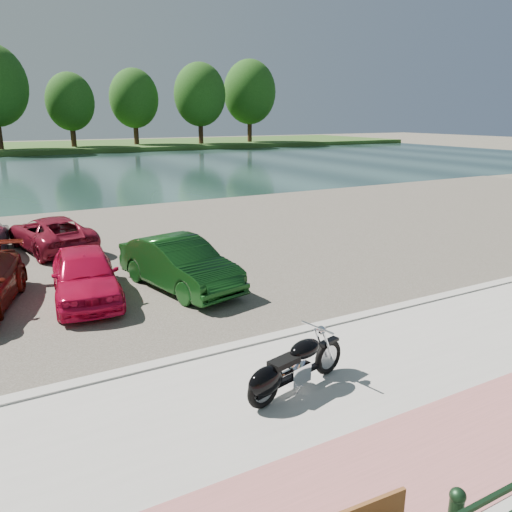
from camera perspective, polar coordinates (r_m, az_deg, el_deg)
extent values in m
plane|color=#595447|center=(9.82, 10.32, -13.47)|extent=(200.00, 200.00, 0.00)
cube|color=#A7A49D|center=(9.16, 14.39, -15.70)|extent=(60.00, 6.00, 0.10)
cube|color=#9B5A58|center=(8.30, 21.86, -19.60)|extent=(60.00, 2.00, 0.01)
cube|color=#A7A49D|center=(11.23, 3.88, -8.92)|extent=(60.00, 0.30, 0.14)
cube|color=#403C34|center=(19.02, -10.82, 1.10)|extent=(60.00, 18.00, 0.04)
cube|color=#1B312E|center=(47.13, -22.06, 8.90)|extent=(120.00, 40.00, 0.00)
cube|color=#264719|center=(78.88, -25.11, 11.14)|extent=(120.00, 24.00, 0.60)
sphere|color=black|center=(6.33, 22.07, -24.06)|extent=(0.18, 0.18, 0.18)
cylinder|color=#321E12|center=(73.50, -20.21, 13.41)|extent=(0.70, 0.70, 4.50)
ellipsoid|color=#173D10|center=(73.49, -20.49, 16.20)|extent=(6.30, 6.30, 7.56)
cylinder|color=#321E12|center=(76.78, -13.58, 14.15)|extent=(0.70, 0.70, 4.95)
ellipsoid|color=#173D10|center=(76.79, -13.78, 17.10)|extent=(6.93, 6.93, 8.32)
cylinder|color=#321E12|center=(77.06, -6.35, 14.65)|extent=(0.70, 0.70, 5.40)
ellipsoid|color=#173D10|center=(77.10, -6.45, 17.86)|extent=(7.56, 7.56, 9.07)
cylinder|color=#321E12|center=(82.17, -0.73, 14.97)|extent=(0.70, 0.70, 5.85)
ellipsoid|color=#173D10|center=(82.23, -0.75, 18.23)|extent=(8.19, 8.19, 9.83)
torus|color=black|center=(9.53, 8.22, -11.34)|extent=(0.69, 0.28, 0.68)
torus|color=black|center=(8.45, 0.86, -14.93)|extent=(0.69, 0.28, 0.68)
cylinder|color=#B2B2B7|center=(9.53, 8.22, -11.34)|extent=(0.46, 0.17, 0.46)
cylinder|color=#B2B2B7|center=(8.45, 0.86, -14.93)|extent=(0.46, 0.17, 0.46)
cylinder|color=silver|center=(9.24, 8.22, -10.14)|extent=(0.33, 0.13, 0.63)
cylinder|color=silver|center=(9.35, 7.26, -9.76)|extent=(0.33, 0.13, 0.63)
cylinder|color=silver|center=(9.00, 7.05, -8.11)|extent=(0.22, 0.74, 0.04)
sphere|color=silver|center=(9.10, 7.44, -8.39)|extent=(0.19, 0.19, 0.16)
sphere|color=silver|center=(9.15, 7.73, -8.27)|extent=(0.13, 0.13, 0.11)
cube|color=black|center=(9.39, 8.30, -9.65)|extent=(0.47, 0.24, 0.06)
cube|color=black|center=(9.00, 4.78, -13.39)|extent=(1.19, 0.39, 0.08)
cube|color=silver|center=(8.93, 4.56, -13.10)|extent=(0.51, 0.42, 0.34)
cylinder|color=silver|center=(8.90, 5.04, -11.76)|extent=(0.28, 0.23, 0.27)
cylinder|color=silver|center=(8.77, 4.14, -12.18)|extent=(0.28, 0.23, 0.27)
ellipsoid|color=black|center=(8.91, 5.64, -10.52)|extent=(0.75, 0.51, 0.32)
cube|color=black|center=(8.59, 3.21, -11.97)|extent=(0.60, 0.40, 0.10)
ellipsoid|color=black|center=(8.42, 1.11, -14.11)|extent=(0.79, 0.50, 0.50)
cube|color=black|center=(8.43, 0.86, -14.63)|extent=(0.43, 0.27, 0.30)
cylinder|color=silver|center=(8.90, 2.41, -14.13)|extent=(1.09, 0.35, 0.09)
cylinder|color=silver|center=(8.86, 2.42, -13.68)|extent=(1.09, 0.35, 0.09)
cylinder|color=#B2B2B7|center=(8.87, 4.96, -14.97)|extent=(0.06, 0.14, 0.22)
imported|color=#C60D39|center=(13.84, -18.95, -2.01)|extent=(2.05, 4.19, 1.38)
imported|color=#0E3610|center=(14.10, -8.75, -0.89)|extent=(2.46, 4.55, 1.42)
imported|color=maroon|center=(19.45, -22.36, 2.43)|extent=(2.91, 4.73, 1.22)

